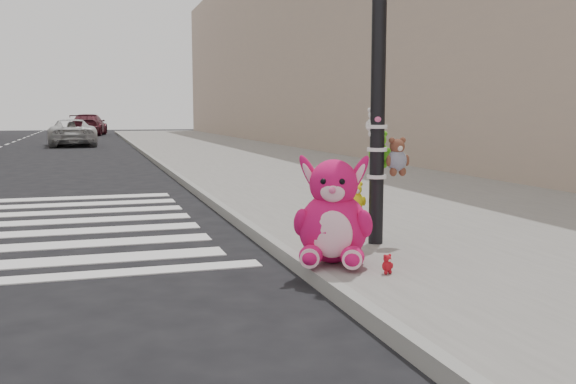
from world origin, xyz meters
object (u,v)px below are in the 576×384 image
object	(u,v)px
signal_pole	(379,96)
red_teddy	(387,264)
car_white_near	(71,133)
pink_bunny	(333,219)

from	to	relation	value
signal_pole	red_teddy	xyz separation A→B (m)	(-0.51, -1.32, -1.54)
signal_pole	car_white_near	xyz separation A→B (m)	(-3.92, 26.68, -1.12)
signal_pole	pink_bunny	distance (m)	1.65
red_teddy	car_white_near	distance (m)	28.21
red_teddy	car_white_near	world-z (taller)	car_white_near
red_teddy	car_white_near	bearing A→B (deg)	81.91
signal_pole	car_white_near	world-z (taller)	signal_pole
signal_pole	red_teddy	size ratio (longest dim) A/B	21.98
car_white_near	red_teddy	bearing A→B (deg)	93.16
red_teddy	pink_bunny	bearing A→B (deg)	105.75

